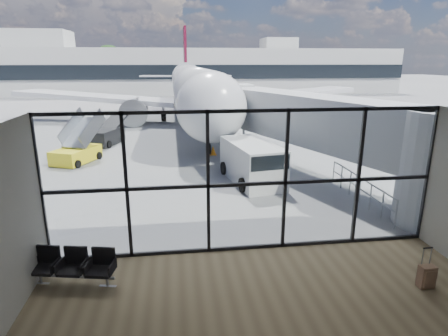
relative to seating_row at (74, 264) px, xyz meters
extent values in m
plane|color=slate|center=(4.96, 41.26, -0.56)|extent=(220.00, 220.00, 0.00)
cube|color=brown|center=(4.96, -2.74, -0.55)|extent=(12.00, 8.00, 0.01)
cube|color=silver|center=(4.96, -2.74, 3.94)|extent=(12.00, 8.00, 0.02)
cube|color=white|center=(4.96, 1.26, 1.69)|extent=(12.00, 0.04, 4.50)
cube|color=black|center=(4.96, 1.26, -0.50)|extent=(12.00, 0.12, 0.10)
cube|color=black|center=(4.96, 1.26, 1.64)|extent=(12.00, 0.12, 0.10)
cube|color=black|center=(4.96, 1.26, 3.88)|extent=(12.00, 0.12, 0.10)
cube|color=black|center=(-1.04, 1.26, 1.69)|extent=(0.10, 0.12, 4.50)
cube|color=black|center=(1.36, 1.26, 1.69)|extent=(0.10, 0.12, 4.50)
cube|color=black|center=(3.76, 1.26, 1.69)|extent=(0.10, 0.12, 4.50)
cube|color=black|center=(6.16, 1.26, 1.69)|extent=(0.10, 0.12, 4.50)
cube|color=black|center=(8.56, 1.26, 1.69)|extent=(0.10, 0.12, 4.50)
cube|color=black|center=(10.96, 1.26, 1.69)|extent=(0.10, 0.12, 4.50)
cylinder|color=#9A9D9F|center=(12.16, 2.26, 1.54)|extent=(2.80, 2.80, 4.20)
cube|color=#9A9D9F|center=(9.51, 9.26, 2.44)|extent=(7.45, 14.81, 2.40)
cube|color=#9A9D9F|center=(6.86, 16.26, 2.44)|extent=(2.60, 2.20, 2.60)
cylinder|color=gray|center=(6.06, 16.26, 0.34)|extent=(0.20, 0.20, 1.80)
cylinder|color=gray|center=(7.66, 16.26, 0.34)|extent=(0.20, 0.20, 1.80)
cylinder|color=black|center=(6.86, 16.26, -0.31)|extent=(1.80, 0.56, 0.56)
cylinder|color=gray|center=(10.56, 2.06, -0.01)|extent=(0.06, 0.06, 1.10)
cylinder|color=gray|center=(10.56, 2.96, -0.01)|extent=(0.06, 0.06, 1.10)
cylinder|color=gray|center=(10.56, 3.86, -0.01)|extent=(0.06, 0.06, 1.10)
cylinder|color=gray|center=(10.56, 4.76, -0.01)|extent=(0.06, 0.06, 1.10)
cylinder|color=gray|center=(10.56, 5.66, -0.01)|extent=(0.06, 0.06, 1.10)
cylinder|color=gray|center=(10.56, 6.56, -0.01)|extent=(0.06, 0.06, 1.10)
cylinder|color=gray|center=(10.56, 7.46, -0.01)|extent=(0.06, 0.06, 1.10)
cylinder|color=gray|center=(10.56, 4.76, 0.52)|extent=(0.06, 5.40, 0.06)
cylinder|color=gray|center=(10.56, 4.76, 0.04)|extent=(0.06, 5.40, 0.06)
cube|color=#A9A9A4|center=(4.96, 63.26, 3.44)|extent=(80.00, 12.00, 8.00)
cube|color=black|center=(4.96, 57.16, 3.44)|extent=(80.00, 0.20, 2.40)
cube|color=#A9A9A4|center=(-20.04, 63.26, 8.94)|extent=(10.00, 8.00, 3.00)
cube|color=#A9A9A4|center=(22.96, 63.26, 8.44)|extent=(6.00, 6.00, 2.00)
cylinder|color=#382619|center=(-28.04, 73.26, 1.15)|extent=(0.50, 0.50, 3.42)
sphere|color=#173313|center=(-28.04, 73.26, 5.33)|extent=(6.27, 6.27, 6.27)
cylinder|color=#382619|center=(-22.04, 73.26, 0.79)|extent=(0.50, 0.50, 2.70)
sphere|color=#173313|center=(-22.04, 73.26, 4.09)|extent=(4.95, 4.95, 4.95)
cylinder|color=#382619|center=(-16.04, 73.26, 0.97)|extent=(0.50, 0.50, 3.06)
sphere|color=#173313|center=(-16.04, 73.26, 4.71)|extent=(5.61, 5.61, 5.61)
cylinder|color=#382619|center=(-10.04, 73.26, 1.15)|extent=(0.50, 0.50, 3.42)
sphere|color=#173313|center=(-10.04, 73.26, 5.33)|extent=(6.27, 6.27, 6.27)
cube|color=gray|center=(-0.03, -0.12, -0.30)|extent=(2.24, 0.54, 0.04)
cube|color=black|center=(-0.78, 0.04, -0.10)|extent=(0.75, 0.72, 0.08)
cube|color=black|center=(-0.72, 0.32, 0.16)|extent=(0.64, 0.20, 0.57)
cube|color=black|center=(-0.03, -0.12, -0.10)|extent=(0.75, 0.72, 0.08)
cube|color=black|center=(0.03, 0.16, 0.16)|extent=(0.64, 0.20, 0.57)
cube|color=black|center=(0.73, -0.28, -0.10)|extent=(0.75, 0.72, 0.08)
cube|color=black|center=(0.79, 0.00, 0.16)|extent=(0.64, 0.20, 0.57)
cylinder|color=gray|center=(-0.93, 0.07, -0.43)|extent=(0.06, 0.06, 0.26)
cylinder|color=gray|center=(0.88, -0.31, -0.43)|extent=(0.06, 0.06, 0.26)
cube|color=brown|center=(9.31, -1.48, -0.23)|extent=(0.42, 0.26, 0.62)
cube|color=brown|center=(9.31, -1.61, -0.23)|extent=(0.34, 0.05, 0.46)
cylinder|color=gray|center=(9.19, -1.36, 0.30)|extent=(0.03, 0.03, 0.51)
cylinder|color=gray|center=(9.42, -1.36, 0.30)|extent=(0.03, 0.03, 0.51)
cube|color=black|center=(9.31, -1.36, 0.55)|extent=(0.27, 0.04, 0.02)
cylinder|color=black|center=(9.19, -1.36, -0.52)|extent=(0.04, 0.07, 0.07)
cylinder|color=black|center=(9.42, -1.36, -0.52)|extent=(0.04, 0.07, 0.07)
cylinder|color=silver|center=(4.85, 28.31, 2.74)|extent=(4.25, 32.95, 4.06)
sphere|color=silver|center=(4.94, 11.84, 2.74)|extent=(4.06, 4.06, 4.06)
cone|color=silver|center=(4.74, 47.52, 3.07)|extent=(4.10, 6.61, 4.06)
cube|color=black|center=(4.94, 12.50, 3.28)|extent=(2.42, 1.33, 0.55)
cube|color=silver|center=(-4.49, 29.35, 1.80)|extent=(16.82, 8.55, 1.30)
cylinder|color=black|center=(-0.86, 27.18, 0.71)|extent=(2.33, 3.75, 2.31)
cube|color=silver|center=(1.23, 46.95, 3.18)|extent=(6.31, 3.16, 0.20)
cube|color=silver|center=(14.17, 29.46, 1.80)|extent=(16.80, 8.72, 1.30)
cylinder|color=black|center=(10.56, 27.24, 0.71)|extent=(2.33, 3.75, 2.31)
cube|color=silver|center=(8.25, 46.99, 3.18)|extent=(6.32, 3.22, 0.20)
cube|color=#580C21|center=(4.74, 47.52, 6.69)|extent=(0.35, 4.17, 6.59)
cylinder|color=gray|center=(4.93, 14.04, 0.21)|extent=(0.22, 0.22, 1.54)
cylinder|color=black|center=(4.93, 14.04, -0.17)|extent=(0.28, 0.77, 0.77)
cylinder|color=black|center=(1.77, 28.84, -0.06)|extent=(0.50, 1.06, 1.05)
cylinder|color=black|center=(7.92, 28.87, -0.06)|extent=(0.50, 1.06, 1.05)
cube|color=silver|center=(6.57, 8.24, 0.42)|extent=(2.68, 4.77, 1.96)
cube|color=black|center=(6.85, 6.60, 0.96)|extent=(2.03, 1.47, 0.69)
cylinder|color=black|center=(5.85, 6.63, -0.21)|extent=(0.35, 0.72, 0.69)
cylinder|color=black|center=(7.78, 6.95, -0.21)|extent=(0.35, 0.72, 0.69)
cylinder|color=black|center=(5.36, 9.52, -0.21)|extent=(0.35, 0.72, 0.69)
cylinder|color=black|center=(7.29, 9.85, -0.21)|extent=(0.35, 0.72, 0.69)
cube|color=black|center=(-2.13, 18.06, 0.03)|extent=(2.44, 3.51, 1.07)
cube|color=black|center=(-1.72, 19.28, 0.83)|extent=(2.07, 2.93, 1.10)
cylinder|color=black|center=(-3.18, 17.29, -0.29)|extent=(0.37, 0.57, 0.53)
cylinder|color=black|center=(-1.77, 16.81, -0.29)|extent=(0.37, 0.57, 0.53)
cylinder|color=black|center=(-2.50, 19.31, -0.29)|extent=(0.37, 0.57, 0.53)
cylinder|color=black|center=(-1.08, 18.84, -0.29)|extent=(0.37, 0.57, 0.53)
cube|color=yellow|center=(-3.05, 13.15, -0.09)|extent=(2.67, 3.31, 0.83)
cube|color=gray|center=(-2.72, 13.90, 1.09)|extent=(2.26, 2.72, 1.53)
cylinder|color=black|center=(-4.22, 12.54, -0.33)|extent=(0.37, 0.50, 0.45)
cylinder|color=black|center=(-2.71, 11.87, -0.33)|extent=(0.37, 0.50, 0.45)
cylinder|color=black|center=(-3.39, 14.42, -0.33)|extent=(0.37, 0.50, 0.45)
cylinder|color=black|center=(-1.88, 13.76, -0.33)|extent=(0.37, 0.50, 0.45)
cube|color=orange|center=(5.22, 13.92, -0.54)|extent=(0.43, 0.43, 0.03)
cone|color=orange|center=(5.22, 13.92, -0.25)|extent=(0.41, 0.41, 0.61)
cube|color=orange|center=(7.08, 12.62, -0.54)|extent=(0.48, 0.48, 0.03)
cone|color=orange|center=(7.08, 12.62, -0.22)|extent=(0.46, 0.46, 0.68)
camera|label=1|loc=(2.82, -9.43, 5.27)|focal=30.00mm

